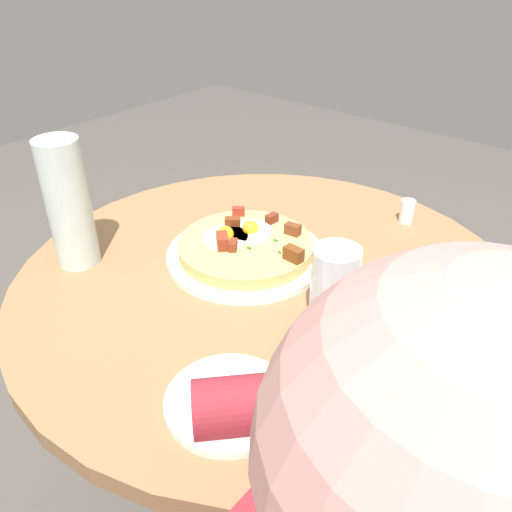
{
  "coord_description": "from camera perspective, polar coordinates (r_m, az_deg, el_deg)",
  "views": [
    {
      "loc": [
        0.57,
        0.45,
        1.24
      ],
      "look_at": [
        -0.01,
        -0.03,
        0.76
      ],
      "focal_mm": 36.51,
      "sensor_mm": 36.0,
      "label": 1
    }
  ],
  "objects": [
    {
      "name": "breakfast_pizza",
      "position": [
        0.91,
        -1.17,
        1.21
      ],
      "size": [
        0.24,
        0.24,
        0.05
      ],
      "color": "tan",
      "rests_on": "pizza_plate"
    },
    {
      "name": "pizza_plate",
      "position": [
        0.92,
        -1.13,
        0.11
      ],
      "size": [
        0.28,
        0.28,
        0.01
      ],
      "primitive_type": "cylinder",
      "color": "white",
      "rests_on": "dining_table"
    },
    {
      "name": "dining_table",
      "position": [
        0.99,
        1.07,
        -10.42
      ],
      "size": [
        0.85,
        0.85,
        0.74
      ],
      "color": "olive",
      "rests_on": "ground_plane"
    },
    {
      "name": "water_bottle",
      "position": [
        0.91,
        -19.88,
        5.37
      ],
      "size": [
        0.07,
        0.07,
        0.22
      ],
      "primitive_type": "cylinder",
      "color": "silver",
      "rests_on": "dining_table"
    },
    {
      "name": "bread_plate",
      "position": [
        0.66,
        -2.96,
        -15.64
      ],
      "size": [
        0.16,
        0.16,
        0.01
      ],
      "primitive_type": "cylinder",
      "color": "silver",
      "rests_on": "dining_table"
    },
    {
      "name": "knife",
      "position": [
        0.9,
        19.03,
        -2.88
      ],
      "size": [
        0.06,
        0.18,
        0.0
      ],
      "primitive_type": "cube",
      "rotation": [
        0.0,
        0.0,
        1.3
      ],
      "color": "silver",
      "rests_on": "napkin"
    },
    {
      "name": "fork",
      "position": [
        0.87,
        17.56,
        -3.69
      ],
      "size": [
        0.06,
        0.18,
        0.0
      ],
      "primitive_type": "cube",
      "rotation": [
        0.0,
        0.0,
        1.3
      ],
      "color": "silver",
      "rests_on": "napkin"
    },
    {
      "name": "salt_shaker",
      "position": [
        1.07,
        16.23,
        4.74
      ],
      "size": [
        0.03,
        0.03,
        0.05
      ],
      "primitive_type": "cylinder",
      "color": "white",
      "rests_on": "dining_table"
    },
    {
      "name": "napkin",
      "position": [
        0.89,
        18.26,
        -3.52
      ],
      "size": [
        0.18,
        0.2,
        0.0
      ],
      "primitive_type": "cube",
      "rotation": [
        0.0,
        0.0,
        1.3
      ],
      "color": "white",
      "rests_on": "dining_table"
    },
    {
      "name": "water_glass",
      "position": [
        0.75,
        8.54,
        -3.48
      ],
      "size": [
        0.07,
        0.07,
        0.13
      ],
      "primitive_type": "cylinder",
      "color": "silver",
      "rests_on": "dining_table"
    }
  ]
}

